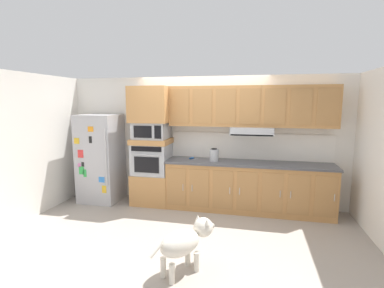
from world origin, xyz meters
The scene contains 17 objects.
ground_plane centered at (0.00, 0.00, 0.00)m, with size 9.60×9.60×0.00m, color #9E9389.
back_kitchen_wall centered at (0.00, 1.11, 1.25)m, with size 6.20×0.12×2.50m, color silver.
side_panel_left centered at (-2.80, 0.00, 1.25)m, with size 0.12×7.10×2.50m, color silver.
side_panel_right centered at (2.80, 0.00, 1.25)m, with size 0.12×7.10×2.50m, color white.
refrigerator centered at (-2.04, 0.68, 0.88)m, with size 0.76×0.73×1.76m.
oven_base_cabinet centered at (-0.96, 0.75, 0.30)m, with size 0.74×0.62×0.60m, color #B77F47.
built_in_oven centered at (-0.96, 0.75, 0.90)m, with size 0.70×0.62×0.60m.
appliance_mid_shelf centered at (-0.96, 0.75, 1.25)m, with size 0.74×0.62×0.10m, color #B77F47.
microwave centered at (-0.96, 0.75, 1.46)m, with size 0.64×0.54×0.32m.
appliance_upper_cabinet centered at (-0.96, 0.75, 1.96)m, with size 0.74×0.62×0.68m, color #B77F47.
lower_cabinet_run centered at (0.91, 0.75, 0.44)m, with size 2.99×0.63×0.88m.
countertop_slab centered at (0.91, 0.75, 0.90)m, with size 3.03×0.64×0.04m, color #4C4C51.
backsplash_panel centered at (0.91, 1.04, 1.17)m, with size 3.03×0.02×0.50m, color white.
upper_cabinet_with_hood centered at (0.91, 0.87, 1.90)m, with size 2.99×0.48×0.88m.
screwdriver centered at (-0.17, 0.81, 0.93)m, with size 0.17×0.17×0.03m.
electric_kettle centered at (0.28, 0.70, 1.03)m, with size 0.17×0.17×0.24m.
dog centered at (0.26, -1.40, 0.39)m, with size 0.64×0.83×0.61m.
Camera 1 is at (1.03, -4.48, 2.01)m, focal length 26.81 mm.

